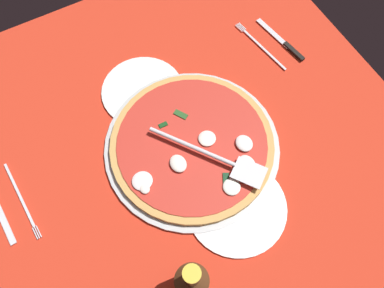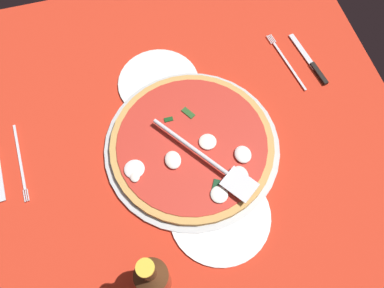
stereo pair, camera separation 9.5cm
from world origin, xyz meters
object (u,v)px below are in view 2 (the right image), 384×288
(pizza, at_px, (192,145))
(place_setting_far, at_px, (8,160))
(place_setting_near, at_px, (299,63))
(pizza_server, at_px, (207,160))
(dinner_plate_right, at_px, (159,83))
(beer_bottle, at_px, (153,278))
(dinner_plate_left, at_px, (220,216))

(pizza, relative_size, place_setting_far, 1.76)
(place_setting_near, bearing_deg, pizza_server, 115.24)
(pizza, height_order, pizza_server, pizza_server)
(pizza, xyz_separation_m, place_setting_near, (0.17, -0.35, -0.02))
(dinner_plate_right, bearing_deg, beer_bottle, 166.12)
(pizza, bearing_deg, dinner_plate_left, -174.98)
(place_setting_near, distance_m, beer_bottle, 0.68)
(dinner_plate_left, distance_m, pizza_server, 0.13)
(place_setting_far, height_order, beer_bottle, beer_bottle)
(dinner_plate_left, bearing_deg, place_setting_far, 59.45)
(dinner_plate_right, relative_size, place_setting_far, 0.95)
(place_setting_far, bearing_deg, pizza, 74.92)
(place_setting_far, bearing_deg, dinner_plate_left, 55.78)
(pizza, height_order, place_setting_far, pizza)
(place_setting_near, xyz_separation_m, place_setting_far, (-0.08, 0.78, 0.00))
(beer_bottle, bearing_deg, pizza, -29.10)
(dinner_plate_left, bearing_deg, pizza_server, -1.22)
(pizza_server, xyz_separation_m, place_setting_far, (0.14, 0.45, -0.04))
(dinner_plate_left, bearing_deg, place_setting_near, -43.63)
(beer_bottle, bearing_deg, place_setting_far, 37.22)
(dinner_plate_right, xyz_separation_m, pizza_server, (-0.26, -0.05, 0.04))
(dinner_plate_left, relative_size, pizza, 0.58)
(pizza, distance_m, beer_bottle, 0.33)
(place_setting_far, bearing_deg, place_setting_near, 92.20)
(pizza_server, xyz_separation_m, place_setting_near, (0.22, -0.33, -0.04))
(dinner_plate_left, height_order, place_setting_far, place_setting_far)
(dinner_plate_left, distance_m, dinner_plate_right, 0.39)
(dinner_plate_right, xyz_separation_m, beer_bottle, (-0.49, 0.12, 0.08))
(dinner_plate_right, bearing_deg, pizza, -170.13)
(dinner_plate_right, height_order, pizza_server, pizza_server)
(pizza, bearing_deg, pizza_server, -161.87)
(beer_bottle, bearing_deg, place_setting_near, -48.23)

